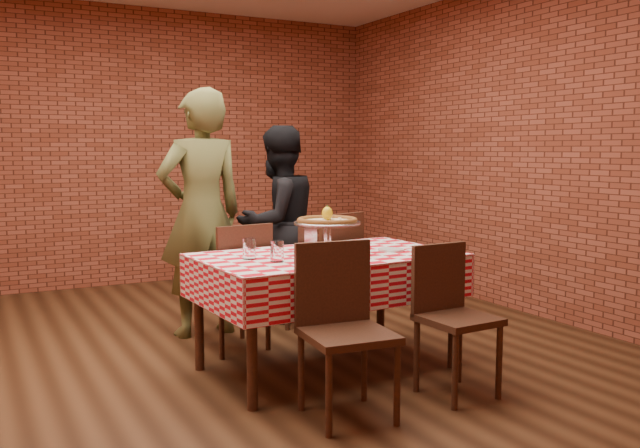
{
  "coord_description": "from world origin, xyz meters",
  "views": [
    {
      "loc": [
        -1.58,
        -4.27,
        1.42
      ],
      "look_at": [
        0.5,
        -0.33,
        0.94
      ],
      "focal_mm": 38.28,
      "sensor_mm": 36.0,
      "label": 1
    }
  ],
  "objects_px": {
    "water_glass_right": "(249,249)",
    "diner_olive": "(201,213)",
    "water_glass_left": "(277,251)",
    "diner_black": "(278,224)",
    "condiment_caddy": "(307,237)",
    "chair_far_right": "(323,271)",
    "pizza": "(327,221)",
    "pizza_stand": "(327,238)",
    "chair_near_left": "(348,333)",
    "chair_far_left": "(232,286)",
    "chair_near_right": "(458,322)",
    "table": "(327,312)"
  },
  "relations": [
    {
      "from": "pizza_stand",
      "to": "chair_near_left",
      "type": "distance_m",
      "value": 0.96
    },
    {
      "from": "condiment_caddy",
      "to": "diner_black",
      "type": "height_order",
      "value": "diner_black"
    },
    {
      "from": "water_glass_right",
      "to": "diner_olive",
      "type": "xyz_separation_m",
      "value": [
        0.07,
        1.15,
        0.12
      ]
    },
    {
      "from": "table",
      "to": "diner_black",
      "type": "xyz_separation_m",
      "value": [
        0.26,
        1.33,
        0.43
      ]
    },
    {
      "from": "pizza_stand",
      "to": "diner_black",
      "type": "relative_size",
      "value": 0.27
    },
    {
      "from": "water_glass_left",
      "to": "diner_black",
      "type": "xyz_separation_m",
      "value": [
        0.67,
        1.47,
        -0.01
      ]
    },
    {
      "from": "table",
      "to": "chair_near_left",
      "type": "relative_size",
      "value": 1.73
    },
    {
      "from": "water_glass_right",
      "to": "condiment_caddy",
      "type": "height_order",
      "value": "condiment_caddy"
    },
    {
      "from": "chair_near_left",
      "to": "chair_near_right",
      "type": "height_order",
      "value": "chair_near_left"
    },
    {
      "from": "pizza_stand",
      "to": "chair_near_right",
      "type": "height_order",
      "value": "pizza_stand"
    },
    {
      "from": "condiment_caddy",
      "to": "chair_far_right",
      "type": "height_order",
      "value": "chair_far_right"
    },
    {
      "from": "condiment_caddy",
      "to": "chair_far_left",
      "type": "bearing_deg",
      "value": 128.5
    },
    {
      "from": "pizza",
      "to": "condiment_caddy",
      "type": "xyz_separation_m",
      "value": [
        -0.01,
        0.27,
        -0.13
      ]
    },
    {
      "from": "chair_near_left",
      "to": "chair_far_left",
      "type": "relative_size",
      "value": 1.02
    },
    {
      "from": "pizza_stand",
      "to": "condiment_caddy",
      "type": "relative_size",
      "value": 3.1
    },
    {
      "from": "chair_near_right",
      "to": "chair_far_right",
      "type": "distance_m",
      "value": 1.63
    },
    {
      "from": "pizza",
      "to": "chair_near_right",
      "type": "height_order",
      "value": "pizza"
    },
    {
      "from": "water_glass_left",
      "to": "chair_near_right",
      "type": "relative_size",
      "value": 0.15
    },
    {
      "from": "chair_near_left",
      "to": "chair_near_right",
      "type": "xyz_separation_m",
      "value": [
        0.73,
        -0.01,
        -0.03
      ]
    },
    {
      "from": "water_glass_right",
      "to": "chair_far_left",
      "type": "height_order",
      "value": "chair_far_left"
    },
    {
      "from": "pizza",
      "to": "chair_far_left",
      "type": "relative_size",
      "value": 0.43
    },
    {
      "from": "condiment_caddy",
      "to": "chair_far_right",
      "type": "distance_m",
      "value": 0.76
    },
    {
      "from": "pizza_stand",
      "to": "chair_near_right",
      "type": "relative_size",
      "value": 0.51
    },
    {
      "from": "table",
      "to": "diner_black",
      "type": "bearing_deg",
      "value": 79.0
    },
    {
      "from": "diner_olive",
      "to": "table",
      "type": "bearing_deg",
      "value": 106.23
    },
    {
      "from": "water_glass_left",
      "to": "chair_near_right",
      "type": "height_order",
      "value": "water_glass_left"
    },
    {
      "from": "condiment_caddy",
      "to": "chair_near_right",
      "type": "height_order",
      "value": "condiment_caddy"
    },
    {
      "from": "table",
      "to": "chair_near_left",
      "type": "xyz_separation_m",
      "value": [
        -0.29,
        -0.78,
        0.09
      ]
    },
    {
      "from": "diner_black",
      "to": "water_glass_right",
      "type": "bearing_deg",
      "value": 42.57
    },
    {
      "from": "pizza_stand",
      "to": "water_glass_right",
      "type": "xyz_separation_m",
      "value": [
        -0.54,
        -0.0,
        -0.04
      ]
    },
    {
      "from": "chair_near_right",
      "to": "diner_black",
      "type": "distance_m",
      "value": 2.15
    },
    {
      "from": "water_glass_right",
      "to": "condiment_caddy",
      "type": "xyz_separation_m",
      "value": [
        0.54,
        0.27,
        0.01
      ]
    },
    {
      "from": "chair_far_left",
      "to": "diner_black",
      "type": "distance_m",
      "value": 0.96
    },
    {
      "from": "water_glass_right",
      "to": "diner_black",
      "type": "height_order",
      "value": "diner_black"
    },
    {
      "from": "pizza_stand",
      "to": "chair_far_left",
      "type": "bearing_deg",
      "value": 120.98
    },
    {
      "from": "pizza",
      "to": "table",
      "type": "bearing_deg",
      "value": -121.65
    },
    {
      "from": "water_glass_left",
      "to": "table",
      "type": "bearing_deg",
      "value": 18.22
    },
    {
      "from": "water_glass_right",
      "to": "table",
      "type": "bearing_deg",
      "value": -4.06
    },
    {
      "from": "chair_near_left",
      "to": "diner_olive",
      "type": "xyz_separation_m",
      "value": [
        -0.15,
        1.96,
        0.48
      ]
    },
    {
      "from": "table",
      "to": "chair_far_left",
      "type": "bearing_deg",
      "value": 118.2
    },
    {
      "from": "water_glass_left",
      "to": "chair_far_left",
      "type": "relative_size",
      "value": 0.14
    },
    {
      "from": "diner_olive",
      "to": "water_glass_left",
      "type": "bearing_deg",
      "value": 87.21
    },
    {
      "from": "pizza",
      "to": "water_glass_left",
      "type": "relative_size",
      "value": 3.09
    },
    {
      "from": "table",
      "to": "diner_black",
      "type": "distance_m",
      "value": 1.42
    },
    {
      "from": "pizza",
      "to": "chair_near_left",
      "type": "height_order",
      "value": "pizza"
    },
    {
      "from": "condiment_caddy",
      "to": "diner_black",
      "type": "xyz_separation_m",
      "value": [
        0.24,
        1.02,
        -0.02
      ]
    },
    {
      "from": "pizza",
      "to": "water_glass_left",
      "type": "height_order",
      "value": "pizza"
    },
    {
      "from": "water_glass_left",
      "to": "chair_far_left",
      "type": "height_order",
      "value": "chair_far_left"
    },
    {
      "from": "water_glass_left",
      "to": "condiment_caddy",
      "type": "relative_size",
      "value": 0.89
    },
    {
      "from": "pizza_stand",
      "to": "chair_far_right",
      "type": "height_order",
      "value": "pizza_stand"
    }
  ]
}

